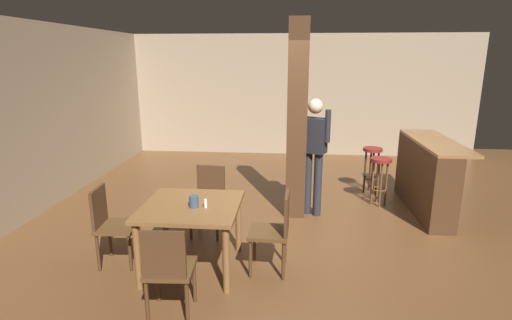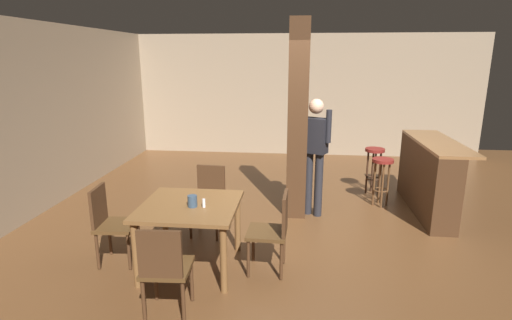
{
  "view_description": "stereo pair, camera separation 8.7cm",
  "coord_description": "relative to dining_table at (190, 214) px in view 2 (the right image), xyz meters",
  "views": [
    {
      "loc": [
        -0.22,
        -5.01,
        2.29
      ],
      "look_at": [
        -0.67,
        -0.04,
        0.99
      ],
      "focal_mm": 28.0,
      "sensor_mm": 36.0,
      "label": 1
    },
    {
      "loc": [
        -0.13,
        -5.0,
        2.29
      ],
      "look_at": [
        -0.67,
        -0.04,
        0.99
      ],
      "focal_mm": 28.0,
      "sensor_mm": 36.0,
      "label": 2
    }
  ],
  "objects": [
    {
      "name": "chair_south",
      "position": [
        0.01,
        -0.89,
        -0.13
      ],
      "size": [
        0.44,
        0.44,
        0.89
      ],
      "color": "#4C3319",
      "rests_on": "ground_plane"
    },
    {
      "name": "wall_back",
      "position": [
        1.28,
        5.57,
        0.76
      ],
      "size": [
        8.0,
        0.1,
        2.8
      ],
      "primitive_type": "cube",
      "color": "gray",
      "rests_on": "ground_plane"
    },
    {
      "name": "salt_shaker",
      "position": [
        0.18,
        -0.07,
        0.16
      ],
      "size": [
        0.03,
        0.03,
        0.09
      ],
      "primitive_type": "cylinder",
      "color": "silver",
      "rests_on": "dining_table"
    },
    {
      "name": "napkin_cup",
      "position": [
        0.05,
        -0.07,
        0.17
      ],
      "size": [
        0.1,
        0.1,
        0.12
      ],
      "primitive_type": "cylinder",
      "color": "#33475B",
      "rests_on": "dining_table"
    },
    {
      "name": "standing_person",
      "position": [
        1.38,
        1.7,
        0.37
      ],
      "size": [
        0.46,
        0.33,
        1.72
      ],
      "color": "black",
      "rests_on": "ground_plane"
    },
    {
      "name": "wall_left",
      "position": [
        -2.72,
        1.07,
        0.76
      ],
      "size": [
        0.1,
        9.0,
        2.8
      ],
      "primitive_type": "cube",
      "color": "gray",
      "rests_on": "ground_plane"
    },
    {
      "name": "chair_north",
      "position": [
        -0.0,
        0.92,
        -0.13
      ],
      "size": [
        0.45,
        0.45,
        0.89
      ],
      "color": "#4C3319",
      "rests_on": "ground_plane"
    },
    {
      "name": "bar_counter",
      "position": [
        3.08,
        2.04,
        -0.08
      ],
      "size": [
        0.56,
        1.87,
        1.09
      ],
      "color": "brown",
      "rests_on": "ground_plane"
    },
    {
      "name": "bar_stool_near",
      "position": [
        2.45,
        2.2,
        -0.08
      ],
      "size": [
        0.33,
        0.33,
        0.76
      ],
      "color": "maroon",
      "rests_on": "ground_plane"
    },
    {
      "name": "bar_stool_mid",
      "position": [
        2.43,
        2.76,
        -0.06
      ],
      "size": [
        0.32,
        0.32,
        0.79
      ],
      "color": "maroon",
      "rests_on": "ground_plane"
    },
    {
      "name": "dining_table",
      "position": [
        0.0,
        0.0,
        0.0
      ],
      "size": [
        1.04,
        1.04,
        0.75
      ],
      "color": "brown",
      "rests_on": "ground_plane"
    },
    {
      "name": "chair_west",
      "position": [
        -0.93,
        0.01,
        -0.13
      ],
      "size": [
        0.45,
        0.45,
        0.89
      ],
      "color": "#4C3319",
      "rests_on": "ground_plane"
    },
    {
      "name": "ground_plane",
      "position": [
        1.28,
        1.07,
        -0.64
      ],
      "size": [
        10.8,
        10.8,
        0.0
      ],
      "primitive_type": "plane",
      "color": "brown"
    },
    {
      "name": "chair_east",
      "position": [
        0.91,
        0.02,
        -0.13
      ],
      "size": [
        0.43,
        0.43,
        0.89
      ],
      "color": "#4C3319",
      "rests_on": "ground_plane"
    },
    {
      "name": "pillar",
      "position": [
        1.13,
        1.66,
        0.76
      ],
      "size": [
        0.28,
        0.28,
        2.8
      ],
      "primitive_type": "cube",
      "color": "#422816",
      "rests_on": "ground_plane"
    }
  ]
}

